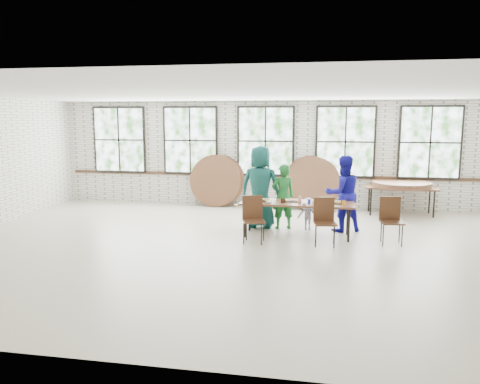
% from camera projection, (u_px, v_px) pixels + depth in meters
% --- Properties ---
extents(room, '(12.00, 12.00, 12.00)m').
position_uv_depth(room, '(266.00, 143.00, 13.19)').
color(room, '#C4B29C').
rests_on(room, ground).
extents(dining_table, '(2.42, 0.86, 0.74)m').
position_uv_depth(dining_table, '(297.00, 205.00, 9.99)').
color(dining_table, brown).
rests_on(dining_table, ground).
extents(chair_near_left, '(0.53, 0.52, 0.95)m').
position_uv_depth(chair_near_left, '(253.00, 215.00, 9.56)').
color(chair_near_left, '#452717').
rests_on(chair_near_left, ground).
extents(chair_near_right, '(0.49, 0.48, 0.95)m').
position_uv_depth(chair_near_right, '(324.00, 217.00, 9.35)').
color(chair_near_right, '#452717').
rests_on(chair_near_right, ground).
extents(chair_spare, '(0.47, 0.46, 0.95)m').
position_uv_depth(chair_spare, '(391.00, 216.00, 9.45)').
color(chair_spare, '#452717').
rests_on(chair_spare, ground).
extents(adult_teal, '(0.99, 0.71, 1.90)m').
position_uv_depth(adult_teal, '(260.00, 187.00, 10.74)').
color(adult_teal, '#165547').
rests_on(adult_teal, ground).
extents(adult_green, '(0.64, 0.54, 1.49)m').
position_uv_depth(adult_green, '(283.00, 197.00, 10.68)').
color(adult_green, '#1B6629').
rests_on(adult_green, ground).
extents(toddler, '(0.49, 0.30, 0.74)m').
position_uv_depth(toddler, '(308.00, 214.00, 10.63)').
color(toddler, '#1B1748').
rests_on(toddler, ground).
extents(adult_blue, '(1.01, 0.91, 1.70)m').
position_uv_depth(adult_blue, '(343.00, 194.00, 10.42)').
color(adult_blue, '#171599').
rests_on(adult_blue, ground).
extents(storage_table, '(1.85, 0.89, 0.74)m').
position_uv_depth(storage_table, '(401.00, 189.00, 12.25)').
color(storage_table, brown).
rests_on(storage_table, ground).
extents(tabletop_clutter, '(2.00, 0.61, 0.11)m').
position_uv_depth(tabletop_clutter, '(301.00, 202.00, 9.93)').
color(tabletop_clutter, black).
rests_on(tabletop_clutter, dining_table).
extents(round_tops_stacked, '(1.50, 1.50, 0.13)m').
position_uv_depth(round_tops_stacked, '(401.00, 184.00, 12.23)').
color(round_tops_stacked, brown).
rests_on(round_tops_stacked, storage_table).
extents(round_tops_leaning, '(4.28, 0.50, 1.49)m').
position_uv_depth(round_tops_leaning, '(264.00, 182.00, 13.18)').
color(round_tops_leaning, brown).
rests_on(round_tops_leaning, ground).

